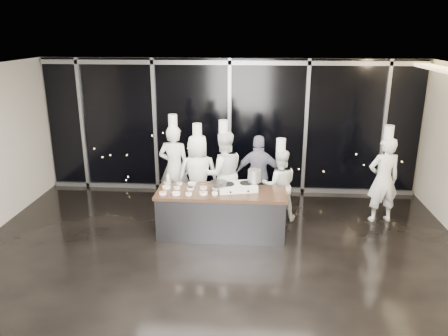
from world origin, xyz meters
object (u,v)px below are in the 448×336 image
object	(u,v)px
stove	(237,187)
chef_left	(198,175)
frying_pan	(218,183)
chef_center	(223,173)
stock_pot	(254,176)
guest	(259,175)
chef_side	(383,179)
demo_counter	(221,213)
chef_far_left	(174,167)
chef_right	(279,184)

from	to	relation	value
stove	chef_left	xyz separation A→B (m)	(-0.86, 0.87, -0.07)
frying_pan	chef_center	distance (m)	1.04
chef_left	chef_center	bearing A→B (deg)	174.58
stock_pot	chef_left	bearing A→B (deg)	146.97
stove	chef_center	distance (m)	0.99
chef_center	guest	size ratio (longest dim) A/B	1.19
stock_pot	chef_side	xyz separation A→B (m)	(2.63, 0.71, -0.24)
stock_pot	guest	distance (m)	0.96
stove	frying_pan	bearing A→B (deg)	-177.79
demo_counter	stove	bearing A→B (deg)	20.88
chef_left	chef_far_left	bearing A→B (deg)	-37.32
demo_counter	stock_pot	xyz separation A→B (m)	(0.62, 0.21, 0.71)
stock_pot	chef_center	world-z (taller)	chef_center
demo_counter	frying_pan	xyz separation A→B (m)	(-0.06, 0.01, 0.61)
chef_center	guest	bearing A→B (deg)	169.77
frying_pan	chef_center	size ratio (longest dim) A/B	0.28
demo_counter	chef_side	size ratio (longest dim) A/B	1.21
stock_pot	chef_far_left	size ratio (longest dim) A/B	0.11
stove	frying_pan	world-z (taller)	frying_pan
stock_pot	chef_far_left	bearing A→B (deg)	149.14
chef_right	chef_side	world-z (taller)	chef_side
chef_right	chef_side	distance (m)	2.11
stove	chef_side	size ratio (longest dim) A/B	0.40
chef_center	frying_pan	bearing A→B (deg)	72.56
chef_far_left	chef_right	world-z (taller)	chef_far_left
stove	stock_pot	bearing A→B (deg)	3.03
stove	chef_right	distance (m)	1.14
chef_left	chef_right	size ratio (longest dim) A/B	1.14
stock_pot	chef_far_left	world-z (taller)	chef_far_left
guest	chef_right	bearing A→B (deg)	151.17
frying_pan	chef_far_left	size ratio (longest dim) A/B	0.27
stock_pot	stove	bearing A→B (deg)	-163.15
stock_pot	chef_far_left	distance (m)	2.04
demo_counter	frying_pan	bearing A→B (deg)	168.26
stove	stock_pot	xyz separation A→B (m)	(0.33, 0.10, 0.20)
chef_side	chef_left	bearing A→B (deg)	-12.05
frying_pan	chef_far_left	bearing A→B (deg)	116.96
stove	chef_far_left	distance (m)	1.82
chef_center	chef_right	distance (m)	1.20
stock_pot	guest	xyz separation A→B (m)	(0.10, 0.91, -0.30)
stove	guest	xyz separation A→B (m)	(0.42, 1.01, -0.10)
stove	stock_pot	world-z (taller)	stock_pot
demo_counter	guest	xyz separation A→B (m)	(0.71, 1.12, 0.41)
chef_side	chef_far_left	bearing A→B (deg)	-15.42
stove	demo_counter	bearing A→B (deg)	-172.94
chef_far_left	chef_right	size ratio (longest dim) A/B	1.22
frying_pan	chef_side	distance (m)	3.42
chef_far_left	chef_side	world-z (taller)	chef_far_left
guest	chef_side	distance (m)	2.54
demo_counter	stove	xyz separation A→B (m)	(0.29, 0.11, 0.51)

